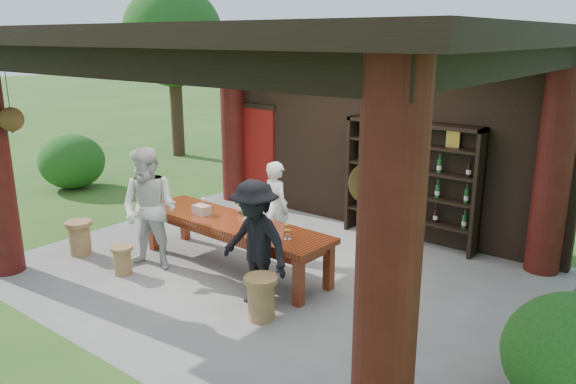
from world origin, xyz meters
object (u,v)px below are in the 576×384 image
Objects in this scene: napkin_basket at (202,210)px; guest_man at (255,243)px; tasting_table at (233,228)px; stool_near_left at (122,259)px; host at (277,209)px; stool_near_right at (261,297)px; wine_shelf at (410,183)px; guest_woman at (150,209)px; stool_far_left at (80,237)px.

guest_man is at bearing -20.79° from napkin_basket.
stool_near_left is (-1.13, -1.18, -0.40)m from tasting_table.
host is 0.92× the size of guest_man.
stool_near_left is 2.51m from stool_near_right.
stool_near_right is 2.15× the size of napkin_basket.
stool_near_left is 1.37m from napkin_basket.
wine_shelf is at bearing 51.94° from napkin_basket.
host reaches higher than stool_near_left.
stool_near_right is 0.33× the size of guest_man.
host reaches higher than napkin_basket.
tasting_table is 1.81× the size of guest_woman.
stool_near_left is 0.23× the size of guest_woman.
stool_near_right is 2.22m from napkin_basket.
guest_woman is (-2.52, -3.42, -0.11)m from wine_shelf.
stool_near_left is (-2.67, -3.86, -0.80)m from wine_shelf.
stool_far_left is 2.09m from napkin_basket.
guest_man is at bearing 7.44° from stool_far_left.
tasting_table is 0.63m from napkin_basket.
guest_man is (-0.51, -3.36, -0.20)m from wine_shelf.
guest_man is at bearing 140.33° from stool_near_right.
napkin_basket is at bearing -174.13° from tasting_table.
stool_far_left is 3.20m from host.
stool_far_left is (-3.69, -0.16, -0.00)m from stool_near_right.
stool_near_left is 0.77× the size of stool_near_right.
stool_far_left is at bearing 57.79° from host.
guest_woman is (0.15, 0.43, 0.70)m from stool_near_left.
host is (2.51, 1.92, 0.48)m from stool_far_left.
wine_shelf is 3.12m from tasting_table.
tasting_table reaches higher than stool_near_left.
napkin_basket is (1.73, 1.06, 0.53)m from stool_far_left.
wine_shelf is 0.70× the size of tasting_table.
napkin_basket is (-0.79, -0.86, 0.05)m from host.
stool_near_left is at bearing 76.87° from host.
host is at bearing 76.57° from tasting_table.
host is 1.94m from guest_woman.
guest_man is at bearing -98.62° from wine_shelf.
stool_far_left is at bearing -148.50° from napkin_basket.
stool_near_left is 0.83m from guest_woman.
wine_shelf is at bearing -105.35° from host.
wine_shelf is 3.48m from napkin_basket.
napkin_basket is (-0.60, -0.06, 0.19)m from tasting_table.
guest_woman reaches higher than napkin_basket.
stool_near_right reaches higher than stool_near_left.
stool_far_left is at bearing 175.46° from guest_woman.
guest_woman is 7.12× the size of napkin_basket.
guest_woman reaches higher than stool_near_right.
stool_far_left is (-3.87, -3.79, -0.74)m from wine_shelf.
stool_far_left is at bearing -177.46° from stool_near_right.
host is 5.92× the size of napkin_basket.
wine_shelf is at bearing 44.43° from stool_far_left.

